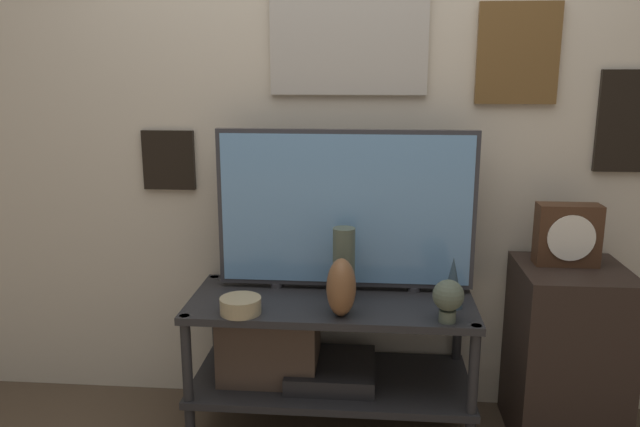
{
  "coord_description": "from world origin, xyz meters",
  "views": [
    {
      "loc": [
        0.16,
        -2.08,
        1.5
      ],
      "look_at": [
        -0.05,
        0.3,
        0.94
      ],
      "focal_mm": 35.0,
      "sensor_mm": 36.0,
      "label": 1
    }
  ],
  "objects_px": {
    "vase_urn_stoneware": "(341,287)",
    "vase_wide_bowl": "(241,305)",
    "television": "(345,210)",
    "vase_slim_bronze": "(453,282)",
    "decorative_bust": "(448,297)",
    "vase_tall_ceramic": "(344,264)",
    "mantel_clock": "(567,235)"
  },
  "relations": [
    {
      "from": "vase_wide_bowl",
      "to": "decorative_bust",
      "type": "xyz_separation_m",
      "value": [
        0.78,
        -0.02,
        0.06
      ]
    },
    {
      "from": "vase_wide_bowl",
      "to": "mantel_clock",
      "type": "distance_m",
      "value": 1.32
    },
    {
      "from": "decorative_bust",
      "to": "television",
      "type": "bearing_deg",
      "value": 141.42
    },
    {
      "from": "vase_tall_ceramic",
      "to": "mantel_clock",
      "type": "bearing_deg",
      "value": 5.91
    },
    {
      "from": "television",
      "to": "vase_slim_bronze",
      "type": "relative_size",
      "value": 5.24
    },
    {
      "from": "vase_wide_bowl",
      "to": "decorative_bust",
      "type": "relative_size",
      "value": 0.98
    },
    {
      "from": "vase_wide_bowl",
      "to": "vase_slim_bronze",
      "type": "xyz_separation_m",
      "value": [
        0.81,
        0.13,
        0.07
      ]
    },
    {
      "from": "vase_slim_bronze",
      "to": "vase_urn_stoneware",
      "type": "height_order",
      "value": "vase_urn_stoneware"
    },
    {
      "from": "television",
      "to": "vase_urn_stoneware",
      "type": "bearing_deg",
      "value": -90.09
    },
    {
      "from": "vase_tall_ceramic",
      "to": "decorative_bust",
      "type": "relative_size",
      "value": 1.86
    },
    {
      "from": "decorative_bust",
      "to": "mantel_clock",
      "type": "bearing_deg",
      "value": 29.94
    },
    {
      "from": "vase_tall_ceramic",
      "to": "vase_urn_stoneware",
      "type": "distance_m",
      "value": 0.17
    },
    {
      "from": "television",
      "to": "vase_tall_ceramic",
      "type": "xyz_separation_m",
      "value": [
        0.0,
        -0.12,
        -0.2
      ]
    },
    {
      "from": "mantel_clock",
      "to": "vase_tall_ceramic",
      "type": "bearing_deg",
      "value": -174.09
    },
    {
      "from": "television",
      "to": "decorative_bust",
      "type": "distance_m",
      "value": 0.56
    },
    {
      "from": "vase_urn_stoneware",
      "to": "vase_wide_bowl",
      "type": "bearing_deg",
      "value": -178.25
    },
    {
      "from": "vase_slim_bronze",
      "to": "vase_urn_stoneware",
      "type": "bearing_deg",
      "value": -163.98
    },
    {
      "from": "vase_tall_ceramic",
      "to": "television",
      "type": "bearing_deg",
      "value": 90.39
    },
    {
      "from": "television",
      "to": "vase_slim_bronze",
      "type": "height_order",
      "value": "television"
    },
    {
      "from": "television",
      "to": "mantel_clock",
      "type": "bearing_deg",
      "value": -1.96
    },
    {
      "from": "vase_slim_bronze",
      "to": "decorative_bust",
      "type": "bearing_deg",
      "value": -102.71
    },
    {
      "from": "television",
      "to": "decorative_bust",
      "type": "bearing_deg",
      "value": -38.58
    },
    {
      "from": "vase_wide_bowl",
      "to": "mantel_clock",
      "type": "relative_size",
      "value": 0.64
    },
    {
      "from": "vase_tall_ceramic",
      "to": "vase_wide_bowl",
      "type": "bearing_deg",
      "value": -155.44
    },
    {
      "from": "television",
      "to": "vase_wide_bowl",
      "type": "distance_m",
      "value": 0.58
    },
    {
      "from": "decorative_bust",
      "to": "mantel_clock",
      "type": "height_order",
      "value": "mantel_clock"
    },
    {
      "from": "television",
      "to": "mantel_clock",
      "type": "relative_size",
      "value": 4.29
    },
    {
      "from": "vase_wide_bowl",
      "to": "decorative_bust",
      "type": "height_order",
      "value": "decorative_bust"
    },
    {
      "from": "television",
      "to": "mantel_clock",
      "type": "height_order",
      "value": "television"
    },
    {
      "from": "vase_tall_ceramic",
      "to": "vase_slim_bronze",
      "type": "height_order",
      "value": "vase_tall_ceramic"
    },
    {
      "from": "decorative_bust",
      "to": "mantel_clock",
      "type": "relative_size",
      "value": 0.65
    },
    {
      "from": "television",
      "to": "mantel_clock",
      "type": "xyz_separation_m",
      "value": [
        0.88,
        -0.03,
        -0.08
      ]
    }
  ]
}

